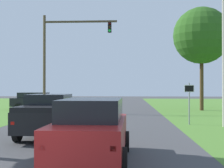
% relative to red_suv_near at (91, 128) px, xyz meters
% --- Properties ---
extents(ground_plane, '(120.00, 120.00, 0.00)m').
position_rel_red_suv_near_xyz_m(ground_plane, '(-1.08, 8.21, -0.99)').
color(ground_plane, '#424244').
extents(red_suv_near, '(2.33, 4.88, 1.89)m').
position_rel_red_suv_near_xyz_m(red_suv_near, '(0.00, 0.00, 0.00)').
color(red_suv_near, maroon).
rests_on(red_suv_near, ground_plane).
extents(pickup_truck_lead, '(2.19, 5.56, 1.93)m').
position_rel_red_suv_near_xyz_m(pickup_truck_lead, '(-2.46, 4.80, -0.01)').
color(pickup_truck_lead, black).
rests_on(pickup_truck_lead, ground_plane).
extents(traffic_light, '(6.69, 0.40, 8.74)m').
position_rel_red_suv_near_xyz_m(traffic_light, '(-4.90, 18.93, 4.65)').
color(traffic_light, brown).
rests_on(traffic_light, ground_plane).
extents(keep_moving_sign, '(0.60, 0.09, 2.52)m').
position_rel_red_suv_near_xyz_m(keep_moving_sign, '(4.79, 9.79, 0.62)').
color(keep_moving_sign, gray).
rests_on(keep_moving_sign, ground_plane).
extents(oak_tree_right, '(5.49, 5.49, 10.00)m').
position_rel_red_suv_near_xyz_m(oak_tree_right, '(8.21, 21.80, 6.24)').
color(oak_tree_right, '#4C351E').
rests_on(oak_tree_right, ground_plane).
extents(crossing_suv_far, '(4.67, 2.23, 1.72)m').
position_rel_red_suv_near_xyz_m(crossing_suv_far, '(-8.09, 21.74, -0.08)').
color(crossing_suv_far, black).
rests_on(crossing_suv_far, ground_plane).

